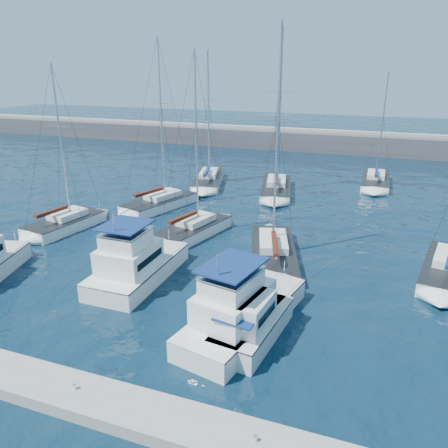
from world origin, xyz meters
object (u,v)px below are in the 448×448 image
(motor_yacht_port_inner, at_px, (135,265))
(sailboat_mid_e, at_px, (448,270))
(sailboat_back_a, at_px, (208,180))
(motor_yacht_stbd_outer, at_px, (251,324))
(sailboat_mid_a, at_px, (65,223))
(motor_yacht_stbd_inner, at_px, (240,311))
(sailboat_mid_b, at_px, (160,203))
(sailboat_back_b, at_px, (276,188))
(sailboat_mid_d, at_px, (273,253))
(sailboat_mid_c, at_px, (193,229))
(sailboat_back_c, at_px, (375,181))

(motor_yacht_port_inner, relative_size, sailboat_mid_e, 0.59)
(motor_yacht_port_inner, xyz_separation_m, sailboat_back_a, (-4.84, 24.98, -0.61))
(motor_yacht_stbd_outer, height_order, sailboat_mid_a, sailboat_mid_a)
(motor_yacht_port_inner, distance_m, motor_yacht_stbd_inner, 8.88)
(sailboat_mid_b, xyz_separation_m, sailboat_back_b, (9.71, 9.47, -0.01))
(sailboat_mid_d, bearing_deg, sailboat_mid_b, 132.83)
(motor_yacht_stbd_inner, height_order, sailboat_mid_c, sailboat_mid_c)
(motor_yacht_stbd_outer, bearing_deg, sailboat_mid_a, 160.17)
(sailboat_mid_b, relative_size, sailboat_back_c, 1.24)
(motor_yacht_stbd_inner, distance_m, sailboat_back_b, 27.65)
(sailboat_mid_c, relative_size, sailboat_back_b, 0.86)
(sailboat_back_a, distance_m, sailboat_back_c, 19.99)
(sailboat_mid_b, relative_size, sailboat_mid_e, 1.17)
(motor_yacht_stbd_inner, xyz_separation_m, sailboat_mid_d, (-0.54, 9.55, -0.60))
(motor_yacht_stbd_inner, bearing_deg, sailboat_back_a, 127.01)
(motor_yacht_stbd_outer, bearing_deg, sailboat_back_b, 108.05)
(sailboat_mid_a, bearing_deg, motor_yacht_stbd_outer, -16.75)
(sailboat_mid_b, distance_m, sailboat_mid_e, 26.54)
(sailboat_mid_d, xyz_separation_m, sailboat_back_c, (6.37, 24.77, -0.03))
(sailboat_mid_d, relative_size, sailboat_mid_e, 1.19)
(sailboat_back_b, bearing_deg, sailboat_mid_d, -88.60)
(sailboat_mid_a, xyz_separation_m, sailboat_mid_d, (18.72, 0.01, 0.00))
(sailboat_back_a, bearing_deg, sailboat_mid_d, -71.18)
(motor_yacht_stbd_outer, xyz_separation_m, sailboat_mid_e, (10.55, 11.58, -0.43))
(motor_yacht_port_inner, height_order, sailboat_mid_c, sailboat_mid_c)
(sailboat_mid_e, bearing_deg, sailboat_mid_b, 175.35)
(sailboat_mid_e, distance_m, sailboat_back_a, 29.93)
(motor_yacht_stbd_outer, distance_m, sailboat_mid_d, 10.33)
(motor_yacht_port_inner, distance_m, motor_yacht_stbd_outer, 9.86)
(sailboat_back_a, height_order, sailboat_back_b, sailboat_back_b)
(motor_yacht_port_inner, bearing_deg, motor_yacht_stbd_inner, -20.42)
(motor_yacht_port_inner, bearing_deg, sailboat_mid_a, 149.59)
(motor_yacht_port_inner, relative_size, sailboat_back_a, 0.53)
(sailboat_mid_b, relative_size, sailboat_mid_d, 0.98)
(motor_yacht_stbd_outer, distance_m, sailboat_mid_b, 23.85)
(sailboat_mid_e, relative_size, sailboat_back_a, 0.90)
(motor_yacht_stbd_inner, distance_m, sailboat_mid_c, 14.52)
(motor_yacht_stbd_inner, distance_m, sailboat_back_c, 34.81)
(sailboat_back_a, relative_size, sailboat_back_c, 1.18)
(sailboat_mid_c, bearing_deg, sailboat_back_a, 122.26)
(sailboat_mid_c, distance_m, sailboat_back_c, 26.28)
(motor_yacht_port_inner, height_order, sailboat_back_b, sailboat_back_b)
(sailboat_mid_a, bearing_deg, sailboat_mid_d, 10.30)
(sailboat_mid_a, relative_size, sailboat_back_b, 0.80)
(sailboat_mid_e, bearing_deg, motor_yacht_stbd_inner, -125.72)
(sailboat_mid_e, bearing_deg, sailboat_back_b, 144.60)
(motor_yacht_stbd_inner, bearing_deg, sailboat_mid_b, 140.68)
(sailboat_mid_a, relative_size, sailboat_back_c, 1.06)
(sailboat_mid_d, relative_size, sailboat_back_a, 1.07)
(sailboat_mid_a, bearing_deg, sailboat_back_a, 82.06)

